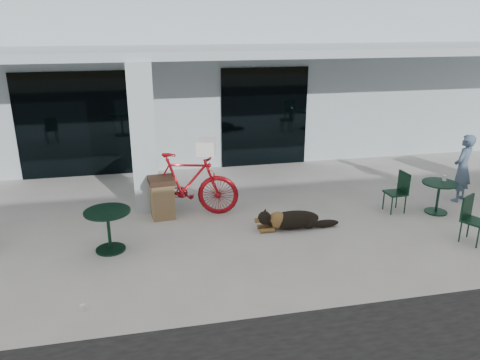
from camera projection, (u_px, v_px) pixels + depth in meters
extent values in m
plane|color=beige|center=(237.00, 251.00, 8.33)|extent=(80.00, 80.00, 0.00)
cube|color=#ABBAC1|center=(185.00, 72.00, 15.45)|extent=(22.00, 7.00, 4.50)
cube|color=black|center=(74.00, 125.00, 11.86)|extent=(2.80, 0.06, 2.70)
cube|color=black|center=(264.00, 117.00, 12.84)|extent=(2.40, 0.06, 2.70)
cube|color=#ABBAC1|center=(143.00, 139.00, 9.65)|extent=(0.50, 0.50, 3.12)
cube|color=#ABBAC1|center=(205.00, 52.00, 10.61)|extent=(22.00, 2.80, 0.18)
imported|color=maroon|center=(186.00, 184.00, 9.73)|extent=(2.29, 1.16, 1.32)
cube|color=white|center=(206.00, 147.00, 9.45)|extent=(0.47, 0.56, 0.29)
cylinder|color=white|center=(83.00, 308.00, 6.62)|extent=(0.07, 0.07, 0.09)
imported|color=#455A74|center=(463.00, 168.00, 10.40)|extent=(0.67, 0.61, 1.53)
cylinder|color=white|center=(444.00, 178.00, 9.86)|extent=(0.09, 0.09, 0.12)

